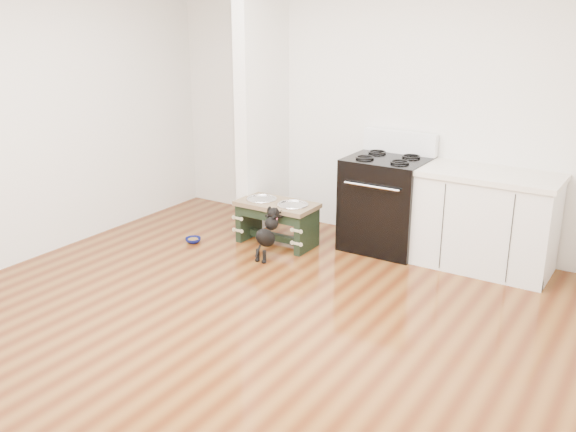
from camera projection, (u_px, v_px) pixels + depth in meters
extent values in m
plane|color=#4D220D|center=(235.00, 327.00, 4.87)|extent=(5.00, 5.00, 0.00)
plane|color=silver|center=(381.00, 107.00, 6.45)|extent=(5.00, 0.00, 5.00)
plane|color=silver|center=(7.00, 120.00, 5.72)|extent=(0.00, 5.00, 5.00)
cube|color=silver|center=(263.00, 103.00, 6.73)|extent=(0.15, 0.80, 2.70)
cube|color=black|center=(386.00, 204.00, 6.32)|extent=(0.76, 0.65, 0.92)
cube|color=black|center=(372.00, 218.00, 6.09)|extent=(0.58, 0.02, 0.50)
cylinder|color=silver|center=(371.00, 187.00, 5.96)|extent=(0.56, 0.02, 0.02)
cube|color=white|center=(400.00, 142.00, 6.36)|extent=(0.76, 0.08, 0.22)
torus|color=black|center=(365.00, 158.00, 6.15)|extent=(0.18, 0.18, 0.02)
torus|color=black|center=(400.00, 162.00, 5.97)|extent=(0.18, 0.18, 0.02)
torus|color=black|center=(377.00, 152.00, 6.38)|extent=(0.18, 0.18, 0.02)
torus|color=black|center=(411.00, 157.00, 6.19)|extent=(0.18, 0.18, 0.02)
cube|color=silver|center=(485.00, 223.00, 5.85)|extent=(1.20, 0.60, 0.86)
cube|color=beige|center=(490.00, 175.00, 5.71)|extent=(1.24, 0.64, 0.05)
cube|color=black|center=(473.00, 271.00, 5.76)|extent=(1.20, 0.06, 0.10)
cube|color=black|center=(249.00, 219.00, 6.69)|extent=(0.07, 0.39, 0.40)
cube|color=black|center=(307.00, 231.00, 6.33)|extent=(0.07, 0.39, 0.40)
cube|color=black|center=(267.00, 216.00, 6.32)|extent=(0.64, 0.03, 0.10)
cube|color=black|center=(277.00, 237.00, 6.55)|extent=(0.64, 0.07, 0.07)
cube|color=brown|center=(277.00, 204.00, 6.44)|extent=(0.80, 0.43, 0.04)
cylinder|color=silver|center=(262.00, 201.00, 6.54)|extent=(0.28, 0.28, 0.05)
cylinder|color=silver|center=(293.00, 207.00, 6.35)|extent=(0.28, 0.28, 0.05)
torus|color=silver|center=(262.00, 199.00, 6.53)|extent=(0.31, 0.31, 0.02)
torus|color=silver|center=(293.00, 205.00, 6.34)|extent=(0.31, 0.31, 0.02)
cylinder|color=black|center=(258.00, 255.00, 6.10)|extent=(0.04, 0.04, 0.12)
cylinder|color=black|center=(264.00, 257.00, 6.06)|extent=(0.04, 0.04, 0.12)
sphere|color=black|center=(257.00, 260.00, 6.11)|extent=(0.04, 0.04, 0.04)
sphere|color=black|center=(264.00, 262.00, 6.07)|extent=(0.04, 0.04, 0.04)
ellipsoid|color=black|center=(265.00, 238.00, 6.10)|extent=(0.14, 0.33, 0.29)
sphere|color=black|center=(272.00, 223.00, 6.14)|extent=(0.13, 0.13, 0.13)
sphere|color=black|center=(274.00, 213.00, 6.15)|extent=(0.11, 0.11, 0.11)
sphere|color=black|center=(275.00, 211.00, 6.23)|extent=(0.04, 0.04, 0.04)
sphere|color=black|center=(281.00, 212.00, 6.19)|extent=(0.04, 0.04, 0.04)
cylinder|color=black|center=(258.00, 251.00, 6.02)|extent=(0.02, 0.09, 0.11)
torus|color=#C53953|center=(273.00, 218.00, 6.15)|extent=(0.11, 0.07, 0.10)
imported|color=#0B114F|center=(193.00, 240.00, 6.59)|extent=(0.21, 0.21, 0.05)
cylinder|color=brown|center=(193.00, 240.00, 6.59)|extent=(0.10, 0.10, 0.02)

